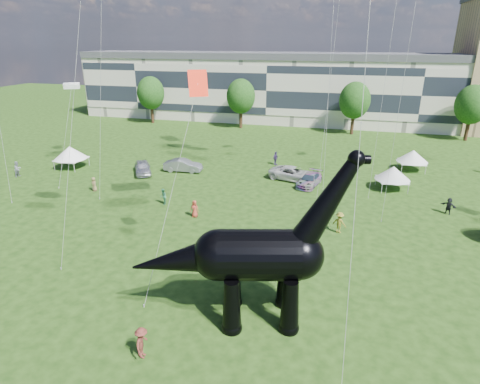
# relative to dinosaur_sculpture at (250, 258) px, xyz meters

# --- Properties ---
(ground) EXTENTS (220.00, 220.00, 0.00)m
(ground) POSITION_rel_dinosaur_sculpture_xyz_m (-2.68, -0.60, -4.03)
(ground) COLOR #16330C
(ground) RESTS_ON ground
(terrace_row) EXTENTS (78.00, 11.00, 12.00)m
(terrace_row) POSITION_rel_dinosaur_sculpture_xyz_m (-10.68, 61.40, 1.97)
(terrace_row) COLOR beige
(terrace_row) RESTS_ON ground
(tree_far_left) EXTENTS (5.20, 5.20, 9.44)m
(tree_far_left) POSITION_rel_dinosaur_sculpture_xyz_m (-32.68, 52.40, 2.26)
(tree_far_left) COLOR #382314
(tree_far_left) RESTS_ON ground
(tree_mid_left) EXTENTS (5.20, 5.20, 9.44)m
(tree_mid_left) POSITION_rel_dinosaur_sculpture_xyz_m (-14.68, 52.40, 2.26)
(tree_mid_left) COLOR #382314
(tree_mid_left) RESTS_ON ground
(tree_mid_right) EXTENTS (5.20, 5.20, 9.44)m
(tree_mid_right) POSITION_rel_dinosaur_sculpture_xyz_m (5.32, 52.40, 2.26)
(tree_mid_right) COLOR #382314
(tree_mid_right) RESTS_ON ground
(tree_far_right) EXTENTS (5.20, 5.20, 9.44)m
(tree_far_right) POSITION_rel_dinosaur_sculpture_xyz_m (23.32, 52.40, 2.26)
(tree_far_right) COLOR #382314
(tree_far_right) RESTS_ON ground
(dinosaur_sculpture) EXTENTS (13.05, 5.29, 10.69)m
(dinosaur_sculpture) POSITION_rel_dinosaur_sculpture_xyz_m (0.00, 0.00, 0.00)
(dinosaur_sculpture) COLOR black
(dinosaur_sculpture) RESTS_ON ground
(car_silver) EXTENTS (3.96, 4.90, 1.57)m
(car_silver) POSITION_rel_dinosaur_sculpture_xyz_m (-19.26, 22.99, -3.25)
(car_silver) COLOR silver
(car_silver) RESTS_ON ground
(car_grey) EXTENTS (4.85, 2.03, 1.56)m
(car_grey) POSITION_rel_dinosaur_sculpture_xyz_m (-14.80, 25.11, -3.26)
(car_grey) COLOR gray
(car_grey) RESTS_ON ground
(car_white) EXTENTS (6.11, 3.96, 1.57)m
(car_white) POSITION_rel_dinosaur_sculpture_xyz_m (-1.07, 25.45, -3.25)
(car_white) COLOR silver
(car_white) RESTS_ON ground
(car_dark) EXTENTS (2.90, 5.04, 1.37)m
(car_dark) POSITION_rel_dinosaur_sculpture_xyz_m (1.00, 24.03, -3.35)
(car_dark) COLOR #595960
(car_dark) RESTS_ON ground
(gazebo_near) EXTENTS (4.38, 4.38, 2.61)m
(gazebo_near) POSITION_rel_dinosaur_sculpture_xyz_m (9.85, 25.25, -2.20)
(gazebo_near) COLOR silver
(gazebo_near) RESTS_ON ground
(gazebo_far) EXTENTS (4.06, 4.06, 2.63)m
(gazebo_far) POSITION_rel_dinosaur_sculpture_xyz_m (12.80, 33.10, -2.19)
(gazebo_far) COLOR white
(gazebo_far) RESTS_ON ground
(gazebo_left) EXTENTS (4.14, 4.14, 2.83)m
(gazebo_left) POSITION_rel_dinosaur_sculpture_xyz_m (-29.20, 22.77, -2.05)
(gazebo_left) COLOR white
(gazebo_left) RESTS_ON ground
(visitors) EXTENTS (55.35, 39.87, 1.89)m
(visitors) POSITION_rel_dinosaur_sculpture_xyz_m (-5.35, 14.82, -3.16)
(visitors) COLOR #AC3C2B
(visitors) RESTS_ON ground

